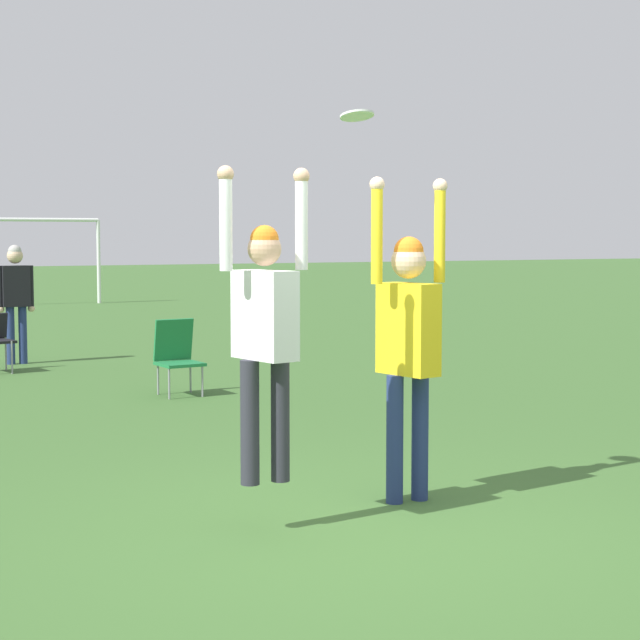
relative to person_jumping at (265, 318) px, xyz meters
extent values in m
plane|color=#3D662D|center=(0.52, -0.28, -1.36)|extent=(120.00, 120.00, 0.00)
cylinder|color=#2D2D38|center=(-0.10, 0.00, -0.65)|extent=(0.12, 0.12, 0.79)
cylinder|color=#2D2D38|center=(0.10, 0.00, -0.65)|extent=(0.12, 0.12, 0.79)
cube|color=white|center=(0.00, 0.00, 0.02)|extent=(0.29, 0.50, 0.56)
sphere|color=tan|center=(0.00, 0.00, 0.43)|extent=(0.21, 0.21, 0.21)
sphere|color=orange|center=(0.00, 0.00, 0.49)|extent=(0.18, 0.18, 0.18)
cylinder|color=white|center=(-0.26, 0.00, 0.60)|extent=(0.08, 0.08, 0.59)
sphere|color=tan|center=(-0.26, 0.00, 0.89)|extent=(0.10, 0.10, 0.10)
cylinder|color=white|center=(0.26, 0.00, 0.60)|extent=(0.08, 0.08, 0.59)
sphere|color=tan|center=(0.26, 0.00, 0.89)|extent=(0.10, 0.10, 0.10)
cylinder|color=navy|center=(1.10, 0.25, -0.91)|extent=(0.12, 0.12, 0.91)
cylinder|color=navy|center=(1.31, 0.25, -0.91)|extent=(0.12, 0.12, 0.91)
cube|color=yellow|center=(1.21, 0.25, -0.13)|extent=(0.29, 0.49, 0.64)
sphere|color=beige|center=(1.21, 0.25, 0.34)|extent=(0.25, 0.25, 0.25)
sphere|color=orange|center=(1.21, 0.25, 0.41)|extent=(0.21, 0.21, 0.21)
cylinder|color=yellow|center=(0.95, 0.25, 0.53)|extent=(0.08, 0.08, 0.68)
sphere|color=beige|center=(0.95, 0.25, 0.87)|extent=(0.10, 0.10, 0.10)
cylinder|color=yellow|center=(1.46, 0.25, 0.53)|extent=(0.08, 0.08, 0.68)
sphere|color=beige|center=(1.46, 0.25, 0.87)|extent=(0.10, 0.10, 0.10)
cylinder|color=white|center=(0.82, 0.29, 1.33)|extent=(0.23, 0.23, 0.06)
cylinder|color=gray|center=(0.07, 8.66, -1.14)|extent=(0.02, 0.02, 0.45)
cylinder|color=gray|center=(0.07, 9.09, -1.14)|extent=(0.02, 0.02, 0.45)
cylinder|color=gray|center=(1.24, 5.53, -1.17)|extent=(0.02, 0.02, 0.39)
cylinder|color=gray|center=(1.65, 5.53, -1.17)|extent=(0.02, 0.02, 0.39)
cylinder|color=gray|center=(1.24, 5.93, -1.17)|extent=(0.02, 0.02, 0.39)
cylinder|color=gray|center=(1.65, 5.93, -1.17)|extent=(0.02, 0.02, 0.39)
cube|color=#1E753D|center=(1.44, 5.73, -0.99)|extent=(0.51, 0.51, 0.04)
cube|color=#1E753D|center=(1.44, 5.95, -0.72)|extent=(0.48, 0.16, 0.50)
cylinder|color=navy|center=(0.26, 9.77, -0.94)|extent=(0.12, 0.12, 0.84)
cylinder|color=navy|center=(0.44, 9.77, -0.94)|extent=(0.12, 0.12, 0.84)
cube|color=black|center=(0.35, 9.77, -0.22)|extent=(0.40, 0.21, 0.60)
sphere|color=beige|center=(0.35, 9.77, 0.22)|extent=(0.23, 0.23, 0.23)
sphere|color=#B7B2AD|center=(0.35, 9.77, 0.28)|extent=(0.19, 0.19, 0.19)
cylinder|color=black|center=(0.13, 9.77, -0.24)|extent=(0.08, 0.08, 0.63)
sphere|color=beige|center=(0.13, 9.77, -0.55)|extent=(0.10, 0.10, 0.10)
cylinder|color=black|center=(0.57, 9.77, -0.24)|extent=(0.08, 0.08, 0.63)
sphere|color=beige|center=(0.57, 9.77, -0.55)|extent=(0.10, 0.10, 0.10)
cylinder|color=white|center=(5.18, 23.07, -0.21)|extent=(0.10, 0.10, 2.30)
camera|label=1|loc=(-2.70, -6.11, 0.52)|focal=60.00mm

